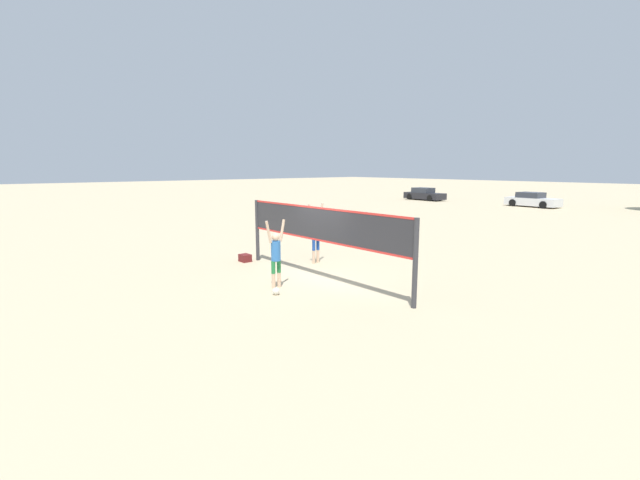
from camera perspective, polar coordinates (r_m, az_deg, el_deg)
The scene contains 8 objects.
ground_plane at distance 13.79m, azimuth 0.00°, elevation -5.23°, with size 200.00×200.00×0.00m, color #C6B28C.
volleyball_net at distance 13.47m, azimuth 0.00°, elevation 1.29°, with size 7.56×0.14×2.32m.
player_spiker at distance 12.64m, azimuth -5.91°, elevation -1.70°, with size 0.28×0.69×2.04m.
player_blocker at distance 15.79m, azimuth -0.56°, elevation 1.07°, with size 0.28×0.72×2.23m.
volleyball at distance 12.18m, azimuth -5.88°, elevation -6.80°, with size 0.21×0.21×0.21m.
gear_bag at distance 16.51m, azimuth -9.96°, elevation -2.37°, with size 0.44×0.35×0.28m.
parked_car_near at distance 43.08m, azimuth 26.44°, elevation 4.77°, with size 4.59×2.15×1.30m.
parked_car_mid at distance 47.94m, azimuth 13.72°, elevation 5.91°, with size 4.67×2.09×1.33m.
Camera 1 is at (10.17, -8.60, 3.56)m, focal length 24.00 mm.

